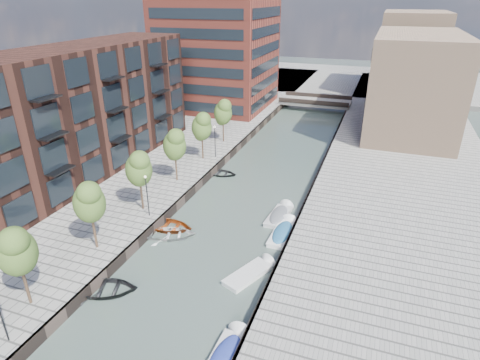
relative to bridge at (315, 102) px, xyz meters
The scene contains 28 objects.
water 32.03m from the bridge, 90.00° to the right, with size 300.00×300.00×0.00m, color #38473F.
quay_left 48.17m from the bridge, 138.37° to the right, with size 60.00×140.00×1.00m, color gray.
quay_right 35.79m from the bridge, 63.43° to the right, with size 20.00×140.00×1.00m, color gray.
quay_wall_left 32.59m from the bridge, 100.79° to the right, with size 0.25×140.00×1.00m, color #332823.
quay_wall_right 32.59m from the bridge, 79.21° to the right, with size 0.25×140.00×1.00m, color #332823.
far_closure 28.01m from the bridge, 90.00° to the left, with size 80.00×40.00×1.00m, color gray.
apartment_block 46.99m from the bridge, 115.46° to the right, with size 8.00×38.00×14.00m, color black.
tower 23.48m from the bridge, 157.62° to the right, with size 18.00×18.00×30.00m, color maroon.
tan_block_near 19.99m from the bridge, 32.01° to the right, with size 12.00×25.00×14.00m, color #A07E62.
tan_block_far 23.87m from the bridge, 45.00° to the left, with size 12.00×20.00×16.00m, color #A07E62.
bridge is the anchor object (origin of this frame).
tree_1 61.71m from the bridge, 97.93° to the right, with size 2.50×2.50×5.95m.
tree_2 54.81m from the bridge, 98.95° to the right, with size 2.50×2.50×5.95m.
tree_3 47.92m from the bridge, 100.25° to the right, with size 2.50×2.50×5.95m.
tree_4 41.08m from the bridge, 102.00° to the right, with size 2.50×2.50×5.95m.
tree_5 34.30m from the bridge, 104.44° to the right, with size 2.50×2.50×5.95m.
tree_6 27.63m from the bridge, 108.10° to the right, with size 2.50×2.50×5.95m.
lamp_1 48.58m from the bridge, 98.53° to the right, with size 0.24×0.24×4.12m.
lamp_2 32.87m from the bridge, 102.68° to the right, with size 0.24×0.24×4.12m.
sloop_1 57.74m from the bridge, 95.25° to the right, with size 3.50×4.90×1.02m, color black.
sloop_2 48.38m from the bridge, 96.25° to the right, with size 3.49×4.88×1.01m, color maroon.
sloop_3 49.39m from the bridge, 94.99° to the right, with size 3.21×4.50×0.93m, color silver.
sloop_4 35.33m from the bridge, 98.71° to the right, with size 2.91×4.08×0.84m, color black.
motorboat_0 60.37m from the bridge, 84.86° to the right, with size 1.91×5.19×1.72m.
motorboat_2 51.88m from the bridge, 85.20° to the right, with size 3.32×4.86×1.54m.
motorboat_3 45.59m from the bridge, 83.48° to the right, with size 1.80×4.95×1.64m.
motorboat_4 42.50m from the bridge, 84.52° to the right, with size 1.97×4.82×1.57m.
car 13.72m from the bridge, 40.01° to the right, with size 1.59×3.96×1.35m, color #A4A8A9.
Camera 1 is at (11.99, -4.10, 19.95)m, focal length 30.00 mm.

